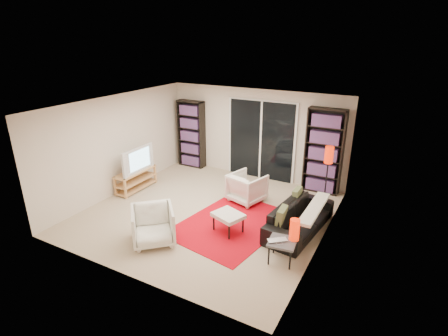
{
  "coord_description": "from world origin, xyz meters",
  "views": [
    {
      "loc": [
        3.62,
        -5.88,
        3.7
      ],
      "look_at": [
        0.25,
        0.3,
        1.0
      ],
      "focal_mm": 28.0,
      "sensor_mm": 36.0,
      "label": 1
    }
  ],
  "objects": [
    {
      "name": "side_table",
      "position": [
        2.05,
        -0.91,
        0.35
      ],
      "size": [
        0.51,
        0.51,
        0.4
      ],
      "color": "#47474B",
      "rests_on": "floor"
    },
    {
      "name": "bookshelf_left",
      "position": [
        -1.95,
        2.33,
        0.98
      ],
      "size": [
        0.8,
        0.3,
        1.95
      ],
      "color": "black",
      "rests_on": "ground"
    },
    {
      "name": "rug",
      "position": [
        0.72,
        -0.2,
        0.01
      ],
      "size": [
        2.18,
        2.71,
        0.01
      ],
      "primitive_type": "cube",
      "rotation": [
        0.0,
        0.0,
        -0.16
      ],
      "color": "#BF0412",
      "rests_on": "floor"
    },
    {
      "name": "ceiling",
      "position": [
        0.0,
        0.0,
        2.4
      ],
      "size": [
        5.0,
        5.0,
        0.02
      ],
      "primitive_type": "cube",
      "color": "white",
      "rests_on": "wall_back"
    },
    {
      "name": "tv",
      "position": [
        -2.22,
        0.21,
        0.81
      ],
      "size": [
        0.16,
        1.08,
        0.62
      ],
      "primitive_type": "imported",
      "rotation": [
        0.0,
        0.0,
        1.58
      ],
      "color": "black",
      "rests_on": "tv_stand"
    },
    {
      "name": "table_lamp",
      "position": [
        2.2,
        -0.77,
        0.59
      ],
      "size": [
        0.17,
        0.17,
        0.38
      ],
      "primitive_type": "cylinder",
      "color": "red",
      "rests_on": "side_table"
    },
    {
      "name": "wall_back",
      "position": [
        0.0,
        2.5,
        1.2
      ],
      "size": [
        5.0,
        0.02,
        2.4
      ],
      "primitive_type": "cube",
      "color": "beige",
      "rests_on": "ground"
    },
    {
      "name": "armchair_front",
      "position": [
        -0.28,
        -1.5,
        0.36
      ],
      "size": [
        1.09,
        1.09,
        0.71
      ],
      "primitive_type": "imported",
      "rotation": [
        0.0,
        0.0,
        0.75
      ],
      "color": "silver",
      "rests_on": "floor"
    },
    {
      "name": "sofa",
      "position": [
        2.01,
        0.24,
        0.28
      ],
      "size": [
        0.96,
        1.99,
        0.56
      ],
      "primitive_type": "imported",
      "rotation": [
        0.0,
        0.0,
        1.46
      ],
      "color": "black",
      "rests_on": "floor"
    },
    {
      "name": "floor_lamp",
      "position": [
        2.17,
        1.61,
        1.08
      ],
      "size": [
        0.21,
        0.21,
        1.41
      ],
      "color": "black",
      "rests_on": "floor"
    },
    {
      "name": "wall_front",
      "position": [
        0.0,
        -2.5,
        1.2
      ],
      "size": [
        5.0,
        0.02,
        2.4
      ],
      "primitive_type": "cube",
      "color": "beige",
      "rests_on": "ground"
    },
    {
      "name": "wall_right",
      "position": [
        2.5,
        0.0,
        1.2
      ],
      "size": [
        0.02,
        5.0,
        2.4
      ],
      "primitive_type": "cube",
      "color": "beige",
      "rests_on": "ground"
    },
    {
      "name": "laptop",
      "position": [
        2.0,
        -0.99,
        0.41
      ],
      "size": [
        0.4,
        0.38,
        0.03
      ],
      "primitive_type": "imported",
      "rotation": [
        0.0,
        0.0,
        0.69
      ],
      "color": "silver",
      "rests_on": "side_table"
    },
    {
      "name": "wall_left",
      "position": [
        -2.5,
        0.0,
        1.2
      ],
      "size": [
        0.02,
        5.0,
        2.4
      ],
      "primitive_type": "cube",
      "color": "beige",
      "rests_on": "ground"
    },
    {
      "name": "bookshelf_right",
      "position": [
        1.9,
        2.33,
        1.05
      ],
      "size": [
        0.9,
        0.3,
        2.1
      ],
      "color": "black",
      "rests_on": "ground"
    },
    {
      "name": "ottoman",
      "position": [
        0.78,
        -0.49,
        0.35
      ],
      "size": [
        0.69,
        0.63,
        0.4
      ],
      "color": "silver",
      "rests_on": "floor"
    },
    {
      "name": "floor",
      "position": [
        0.0,
        0.0,
        0.0
      ],
      "size": [
        5.0,
        5.0,
        0.0
      ],
      "primitive_type": "plane",
      "color": "tan",
      "rests_on": "ground"
    },
    {
      "name": "sliding_door",
      "position": [
        0.2,
        2.46,
        1.05
      ],
      "size": [
        1.92,
        0.08,
        2.16
      ],
      "color": "white",
      "rests_on": "ground"
    },
    {
      "name": "tv_stand",
      "position": [
        -2.24,
        0.21,
        0.26
      ],
      "size": [
        0.38,
        1.19,
        0.5
      ],
      "color": "tan",
      "rests_on": "floor"
    },
    {
      "name": "armchair_back",
      "position": [
        0.52,
        0.94,
        0.34
      ],
      "size": [
        0.91,
        0.93,
        0.69
      ],
      "primitive_type": "imported",
      "rotation": [
        0.0,
        0.0,
        2.86
      ],
      "color": "silver",
      "rests_on": "floor"
    }
  ]
}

